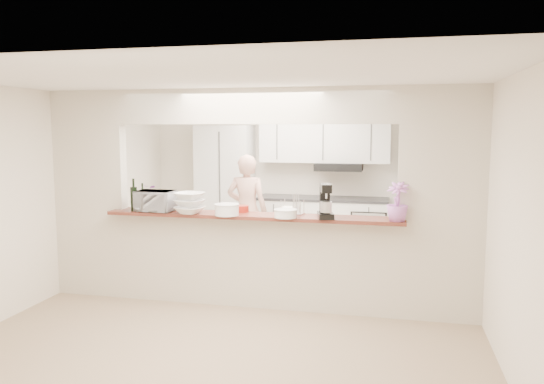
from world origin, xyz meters
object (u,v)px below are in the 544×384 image
(toaster_oven, at_px, (156,201))
(person, at_px, (247,211))
(refrigerator, at_px, (425,207))
(stand_mixer, at_px, (325,203))

(toaster_oven, distance_m, person, 1.96)
(refrigerator, xyz_separation_m, person, (-2.60, -0.92, -0.02))
(stand_mixer, bearing_deg, person, 126.89)
(toaster_oven, height_order, person, person)
(refrigerator, bearing_deg, stand_mixer, -113.34)
(refrigerator, height_order, person, refrigerator)
(refrigerator, xyz_separation_m, stand_mixer, (-1.20, -2.79, 0.41))
(stand_mixer, relative_size, person, 0.22)
(refrigerator, xyz_separation_m, toaster_oven, (-3.20, -2.75, 0.36))
(stand_mixer, height_order, person, person)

